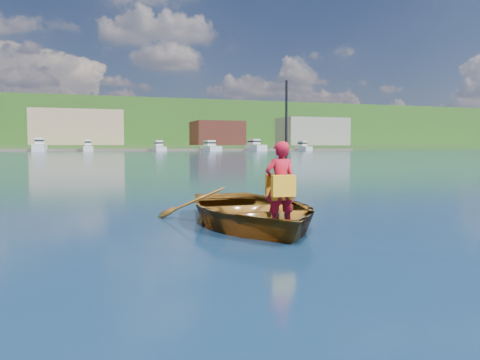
{
  "coord_description": "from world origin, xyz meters",
  "views": [
    {
      "loc": [
        -2.72,
        -6.53,
        1.23
      ],
      "look_at": [
        -0.41,
        0.43,
        0.72
      ],
      "focal_mm": 35.0,
      "sensor_mm": 36.0,
      "label": 1
    }
  ],
  "objects_px": {
    "child_paddler": "(280,184)",
    "marina_yachts": "(89,147)",
    "rowboat": "(250,210)",
    "dock": "(128,150)"
  },
  "relations": [
    {
      "from": "child_paddler",
      "to": "marina_yachts",
      "type": "relative_size",
      "value": 0.01
    },
    {
      "from": "rowboat",
      "to": "marina_yachts",
      "type": "distance_m",
      "value": 142.89
    },
    {
      "from": "rowboat",
      "to": "dock",
      "type": "height_order",
      "value": "dock"
    },
    {
      "from": "child_paddler",
      "to": "dock",
      "type": "relative_size",
      "value": 0.01
    },
    {
      "from": "dock",
      "to": "rowboat",
      "type": "bearing_deg",
      "value": -94.22
    },
    {
      "from": "marina_yachts",
      "to": "dock",
      "type": "bearing_deg",
      "value": 21.33
    },
    {
      "from": "child_paddler",
      "to": "marina_yachts",
      "type": "distance_m",
      "value": 143.79
    },
    {
      "from": "dock",
      "to": "child_paddler",
      "type": "bearing_deg",
      "value": -94.14
    },
    {
      "from": "dock",
      "to": "marina_yachts",
      "type": "bearing_deg",
      "value": -158.67
    },
    {
      "from": "child_paddler",
      "to": "marina_yachts",
      "type": "height_order",
      "value": "marina_yachts"
    }
  ]
}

